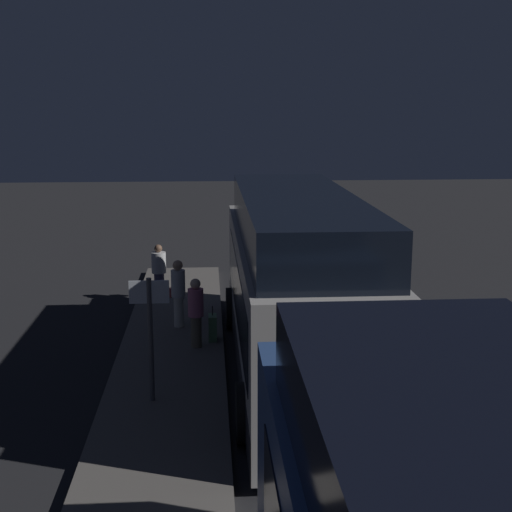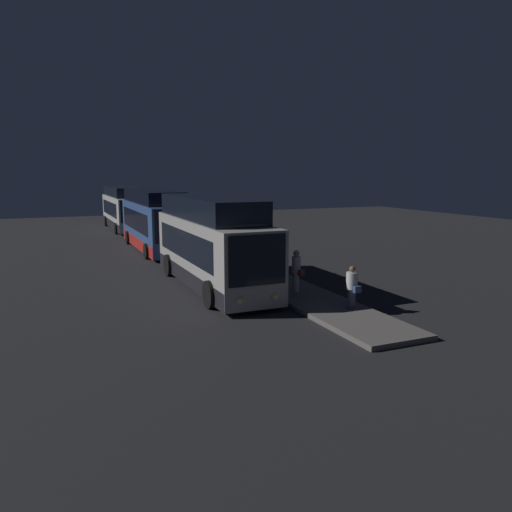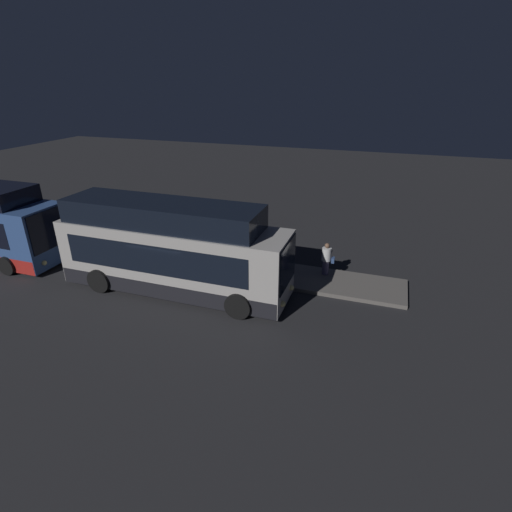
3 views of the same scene
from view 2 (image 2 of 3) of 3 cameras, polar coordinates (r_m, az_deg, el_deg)
The scene contains 10 objects.
ground at distance 22.92m, azimuth -5.32°, elevation -3.40°, with size 80.00×80.00×0.00m, color #232326.
platform at distance 23.91m, azimuth 1.15°, elevation -2.59°, with size 20.00×2.47×0.18m.
bus_lead at distance 22.50m, azimuth -5.10°, elevation 1.05°, with size 10.25×2.80×4.03m.
bus_second at distance 34.03m, azimuth -11.51°, elevation 3.74°, with size 10.64×2.85×3.93m.
bus_third at distance 46.90m, azimuth -14.88°, elevation 5.09°, with size 10.72×2.72×3.79m.
passenger_boarding at distance 18.63m, azimuth 10.93°, elevation -3.38°, with size 0.62×0.45×1.58m.
passenger_waiting at distance 22.01m, azimuth 1.55°, elevation -1.01°, with size 0.50×0.50×1.67m.
passenger_with_bags at distance 20.78m, azimuth 4.64°, elevation -1.53°, with size 0.62×0.51×1.76m.
suitcase at distance 21.55m, azimuth 1.13°, elevation -2.85°, with size 0.41×0.20×0.86m.
sign_post at distance 25.00m, azimuth 0.27°, elevation 1.80°, with size 0.10×0.76×2.46m.
Camera 2 is at (21.24, -6.90, 5.15)m, focal length 35.00 mm.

